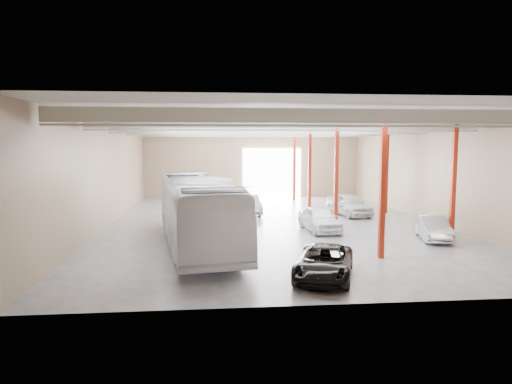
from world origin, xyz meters
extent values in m
cube|color=#47484C|center=(0.00, 0.00, 0.00)|extent=(22.00, 32.00, 0.01)
cube|color=#B2B2AC|center=(0.00, 0.00, 7.00)|extent=(22.00, 32.00, 0.12)
cube|color=#816751|center=(0.00, 16.00, 3.50)|extent=(22.00, 0.12, 7.00)
cube|color=#816751|center=(0.00, -16.00, 3.50)|extent=(22.00, 0.12, 7.00)
cube|color=#816751|center=(-11.00, 0.00, 3.50)|extent=(0.12, 32.00, 7.00)
cube|color=#816751|center=(11.00, 0.00, 3.50)|extent=(0.12, 32.00, 7.00)
cube|color=white|center=(2.00, 15.85, 2.50)|extent=(6.00, 0.20, 5.00)
cube|color=maroon|center=(3.80, -10.00, 3.50)|extent=(0.25, 0.25, 7.00)
cube|color=maroon|center=(3.80, -2.00, 3.50)|extent=(0.25, 0.25, 7.00)
cube|color=maroon|center=(3.80, 6.00, 3.50)|extent=(0.25, 0.25, 7.00)
cube|color=maroon|center=(3.80, 13.00, 3.50)|extent=(0.25, 0.25, 7.00)
cube|color=maroon|center=(9.50, -6.00, 3.50)|extent=(0.25, 0.25, 7.00)
cube|color=maroon|center=(9.50, 4.00, 3.50)|extent=(0.25, 0.25, 7.00)
cube|color=beige|center=(0.00, -12.00, 6.55)|extent=(21.60, 0.15, 0.60)
cube|color=beige|center=(0.00, -12.00, 6.15)|extent=(21.60, 0.10, 0.10)
cube|color=beige|center=(0.00, -6.00, 6.55)|extent=(21.60, 0.15, 0.60)
cube|color=beige|center=(0.00, -6.00, 6.15)|extent=(21.60, 0.10, 0.10)
cube|color=beige|center=(0.00, 0.00, 6.55)|extent=(21.60, 0.15, 0.60)
cube|color=beige|center=(0.00, 0.00, 6.15)|extent=(21.60, 0.10, 0.10)
cube|color=beige|center=(0.00, 6.00, 6.55)|extent=(21.60, 0.15, 0.60)
cube|color=beige|center=(0.00, 6.00, 6.15)|extent=(21.60, 0.10, 0.10)
cube|color=beige|center=(0.00, 12.00, 6.55)|extent=(21.60, 0.15, 0.60)
cube|color=beige|center=(0.00, 12.00, 6.15)|extent=(21.60, 0.10, 0.10)
imported|color=silver|center=(-4.94, -6.53, 1.87)|extent=(5.11, 13.72, 3.73)
imported|color=black|center=(0.29, -13.00, 0.65)|extent=(3.59, 5.14, 1.30)
imported|color=white|center=(2.50, -3.00, 0.77)|extent=(2.24, 4.65, 1.53)
imported|color=#A9A9AE|center=(-1.38, 4.50, 0.74)|extent=(1.94, 4.64, 1.49)
imported|color=gray|center=(-1.66, 9.70, 0.77)|extent=(3.25, 5.65, 1.54)
imported|color=#B6B6BB|center=(8.30, -6.20, 0.67)|extent=(2.36, 4.28, 1.34)
imported|color=silver|center=(6.23, 2.99, 0.83)|extent=(2.81, 5.16, 1.66)
camera|label=1|loc=(-4.18, -30.58, 5.38)|focal=32.00mm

